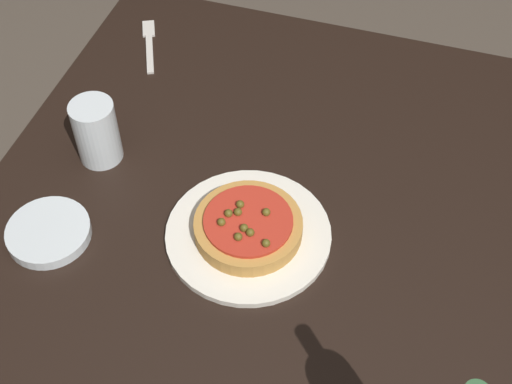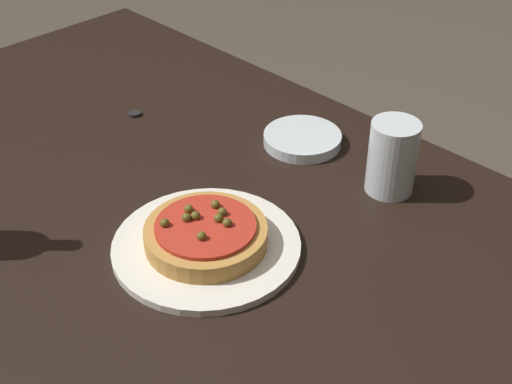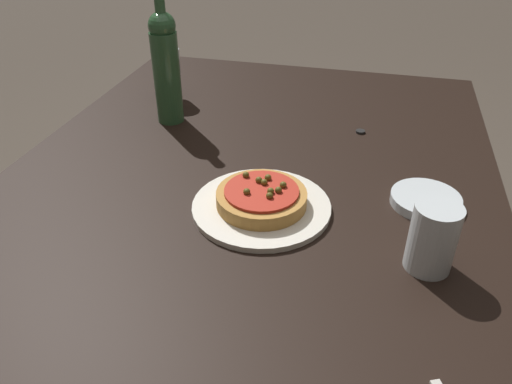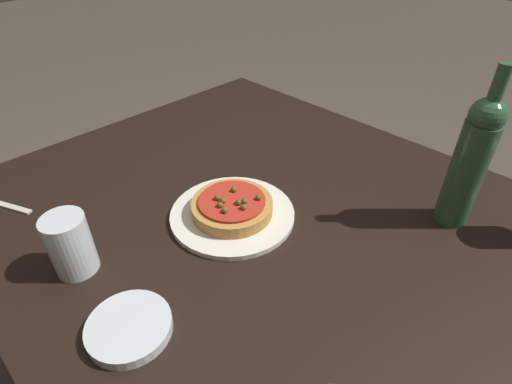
# 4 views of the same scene
# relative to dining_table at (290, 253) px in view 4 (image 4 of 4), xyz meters

# --- Properties ---
(dining_table) EXTENTS (1.48, 1.10, 0.71)m
(dining_table) POSITION_rel_dining_table_xyz_m (0.00, 0.00, 0.00)
(dining_table) COLOR black
(dining_table) RESTS_ON ground_plane
(dinner_plate) EXTENTS (0.28, 0.28, 0.01)m
(dinner_plate) POSITION_rel_dining_table_xyz_m (-0.13, -0.06, 0.08)
(dinner_plate) COLOR white
(dinner_plate) RESTS_ON dining_table
(pizza) EXTENTS (0.18, 0.18, 0.05)m
(pizza) POSITION_rel_dining_table_xyz_m (-0.13, -0.06, 0.10)
(pizza) COLOR #BC843D
(pizza) RESTS_ON dinner_plate
(wine_bottle) EXTENTS (0.07, 0.07, 0.35)m
(wine_bottle) POSITION_rel_dining_table_xyz_m (0.22, 0.28, 0.22)
(wine_bottle) COLOR #2D5633
(wine_bottle) RESTS_ON dining_table
(water_cup) EXTENTS (0.08, 0.08, 0.12)m
(water_cup) POSITION_rel_dining_table_xyz_m (-0.23, -0.38, 0.13)
(water_cup) COLOR silver
(water_cup) RESTS_ON dining_table
(side_bowl) EXTENTS (0.14, 0.14, 0.02)m
(side_bowl) POSITION_rel_dining_table_xyz_m (-0.03, -0.38, 0.08)
(side_bowl) COLOR silver
(side_bowl) RESTS_ON dining_table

